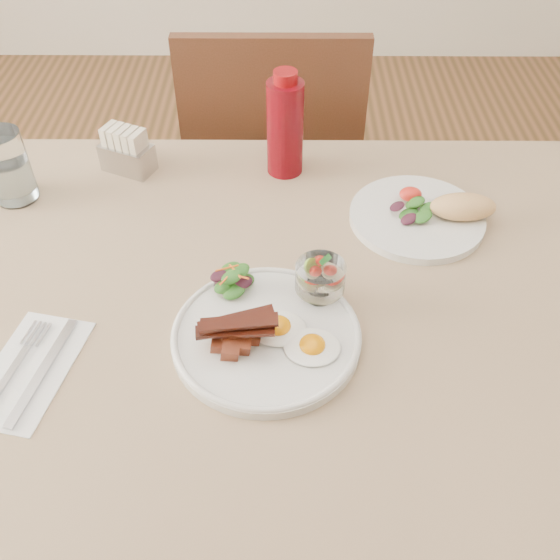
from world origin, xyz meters
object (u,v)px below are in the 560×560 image
at_px(hot_sauce_bottle, 290,142).
at_px(ketchup_bottle, 285,127).
at_px(second_plate, 428,214).
at_px(fruit_cup, 320,277).
at_px(water_glass, 9,171).
at_px(table, 268,323).
at_px(sugar_caddy, 127,152).
at_px(chair_far, 274,170).
at_px(main_plate, 266,336).

bearing_deg(hot_sauce_bottle, ketchup_bottle, 174.95).
bearing_deg(second_plate, ketchup_bottle, 148.08).
height_order(fruit_cup, ketchup_bottle, ketchup_bottle).
xyz_separation_m(ketchup_bottle, water_glass, (-0.50, -0.09, -0.04)).
relative_size(table, sugar_caddy, 11.76).
relative_size(chair_far, second_plate, 3.54).
xyz_separation_m(second_plate, sugar_caddy, (-0.57, 0.16, 0.02)).
relative_size(table, fruit_cup, 17.22).
bearing_deg(water_glass, second_plate, -5.00).
relative_size(main_plate, water_glass, 2.06).
distance_m(chair_far, sugar_caddy, 0.51).
bearing_deg(second_plate, chair_far, 120.02).
height_order(main_plate, hot_sauce_bottle, hot_sauce_bottle).
bearing_deg(main_plate, second_plate, 44.92).
distance_m(main_plate, sugar_caddy, 0.53).
height_order(second_plate, ketchup_bottle, ketchup_bottle).
bearing_deg(chair_far, table, -90.00).
relative_size(ketchup_bottle, hot_sauce_bottle, 1.56).
xyz_separation_m(main_plate, ketchup_bottle, (0.03, 0.44, 0.09)).
distance_m(main_plate, water_glass, 0.59).
bearing_deg(hot_sauce_bottle, table, -96.76).
distance_m(second_plate, water_glass, 0.76).
distance_m(fruit_cup, ketchup_bottle, 0.37).
bearing_deg(water_glass, ketchup_bottle, 10.49).
bearing_deg(main_plate, fruit_cup, 42.58).
relative_size(chair_far, sugar_caddy, 8.22).
height_order(chair_far, sugar_caddy, chair_far).
height_order(ketchup_bottle, water_glass, ketchup_bottle).
xyz_separation_m(fruit_cup, hot_sauce_bottle, (-0.04, 0.37, 0.01)).
bearing_deg(table, second_plate, 30.80).
bearing_deg(sugar_caddy, water_glass, -130.18).
bearing_deg(chair_far, hot_sauce_bottle, -83.35).
height_order(table, ketchup_bottle, ketchup_bottle).
xyz_separation_m(main_plate, sugar_caddy, (-0.28, 0.44, 0.03)).
relative_size(fruit_cup, second_plate, 0.29).
bearing_deg(water_glass, table, -26.48).
height_order(table, fruit_cup, fruit_cup).
xyz_separation_m(ketchup_bottle, sugar_caddy, (-0.31, -0.00, -0.06)).
xyz_separation_m(fruit_cup, ketchup_bottle, (-0.05, 0.37, 0.04)).
distance_m(table, water_glass, 0.55).
height_order(fruit_cup, hot_sauce_bottle, hot_sauce_bottle).
bearing_deg(chair_far, second_plate, -59.98).
bearing_deg(hot_sauce_bottle, chair_far, 96.65).
height_order(ketchup_bottle, hot_sauce_bottle, ketchup_bottle).
relative_size(chair_far, fruit_cup, 12.04).
height_order(ketchup_bottle, sugar_caddy, ketchup_bottle).
bearing_deg(ketchup_bottle, chair_far, 94.93).
height_order(fruit_cup, second_plate, fruit_cup).
relative_size(table, ketchup_bottle, 6.42).
relative_size(table, water_glass, 9.80).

